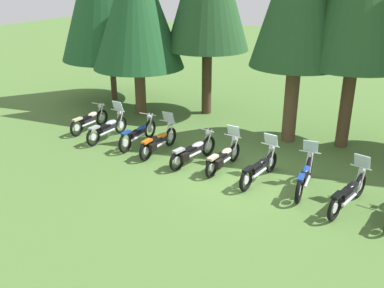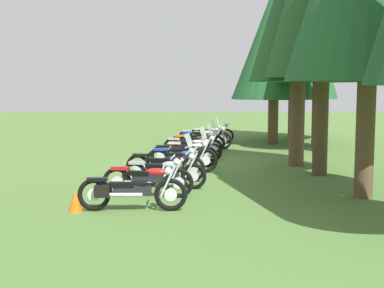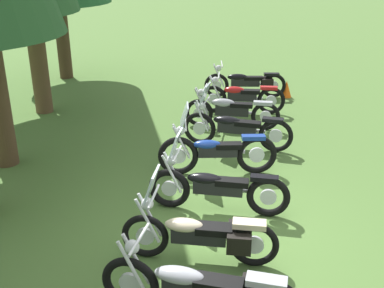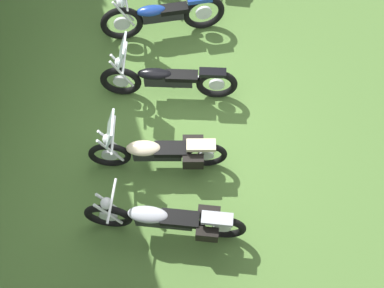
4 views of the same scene
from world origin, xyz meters
The scene contains 5 objects.
ground_plane centered at (0.00, 0.00, 0.00)m, with size 80.00×80.00×0.00m, color #4C7033.
motorcycle_4 centered at (-1.80, 0.22, 0.44)m, with size 0.93×2.30×1.01m.
motorcycle_5 centered at (-0.70, 0.19, 0.45)m, with size 0.77×2.14×1.34m.
motorcycle_6 centered at (0.62, -0.11, 0.45)m, with size 0.74×2.28×1.36m.
motorcycle_7 centered at (2.01, -0.22, 0.47)m, with size 0.65×2.26×1.39m.
Camera 4 is at (-4.24, 0.28, 7.22)m, focal length 46.61 mm.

